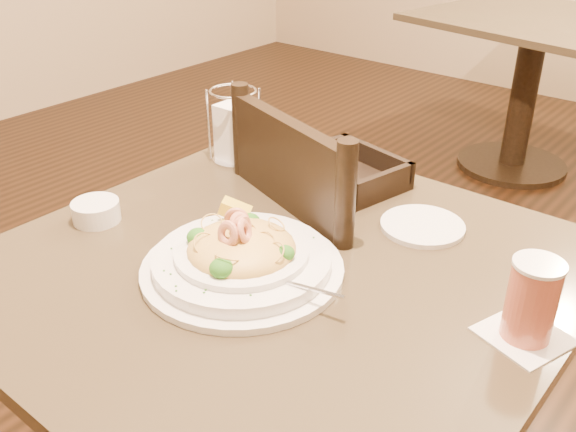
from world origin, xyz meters
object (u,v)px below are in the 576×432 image
Objects in this scene: pasta_bowl at (242,256)px; bread_basket at (348,174)px; main_table at (281,368)px; dining_chair_near at (337,285)px; background_table at (529,67)px; drink_glass at (532,301)px; butter_ramekin at (96,211)px; napkin_caddy at (235,131)px; side_plate at (422,226)px.

pasta_bowl is 0.39m from bread_basket.
dining_chair_near reaches higher than main_table.
bread_basket is at bearing 105.34° from main_table.
background_table is 2.86× the size of pasta_bowl.
main_table is 6.60× the size of drink_glass.
background_table is 7.67× the size of drink_glass.
butter_ramekin is (-0.27, -0.43, -0.00)m from bread_basket.
butter_ramekin is (-0.36, -0.11, 0.25)m from main_table.
drink_glass is 0.76m from napkin_caddy.
main_table is 0.97× the size of dining_chair_near.
pasta_bowl reaches higher than main_table.
side_plate is (0.16, 0.31, -0.03)m from pasta_bowl.
pasta_bowl is 0.33m from butter_ramekin.
side_plate is at bearing -18.02° from bread_basket.
napkin_caddy is at bearing 143.34° from main_table.
pasta_bowl is at bearing 7.95° from butter_ramekin.
background_table is at bearing 99.42° from pasta_bowl.
main_table and background_table have the same top height.
side_plate is at bearing -172.44° from dining_chair_near.
drink_glass is 0.89× the size of side_plate.
background_table is 2.00m from dining_chair_near.
bread_basket is (-0.48, 0.25, -0.04)m from drink_glass.
bread_basket is at bearing 152.19° from drink_glass.
drink_glass reaches higher than background_table.
drink_glass is (0.42, 0.13, 0.03)m from pasta_bowl.
side_plate reaches higher than main_table.
butter_ramekin is (-0.48, -0.36, 0.01)m from side_plate.
pasta_bowl is at bearing -80.58° from background_table.
bread_basket is 2.77× the size of butter_ramekin.
side_plate is at bearing 36.69° from butter_ramekin.
pasta_bowl is at bearing -45.09° from napkin_caddy.
main_table is 0.86× the size of background_table.
dining_chair_near reaches higher than background_table.
drink_glass is at bearing -14.39° from napkin_caddy.
napkin_caddy is (-0.27, -0.03, 0.31)m from dining_chair_near.
bread_basket is at bearing 161.98° from side_plate.
side_plate is at bearing -74.94° from background_table.
dining_chair_near is at bearing 6.39° from napkin_caddy.
pasta_bowl is (0.05, -0.35, 0.27)m from dining_chair_near.
napkin_caddy is at bearing -88.14° from background_table.
main_table is 3.71× the size of bread_basket.
butter_ramekin reaches higher than side_plate.
napkin_caddy is at bearing 134.91° from pasta_bowl.
napkin_caddy is (0.07, -2.01, 0.30)m from background_table.
bread_basket is at bearing 57.98° from butter_ramekin.
bread_basket is 0.27m from napkin_caddy.
main_table is at bearing -169.50° from drink_glass.
side_plate is (-0.26, 0.18, -0.06)m from drink_glass.
napkin_caddy is at bearing 89.07° from butter_ramekin.
bread_basket is at bearing 13.21° from napkin_caddy.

